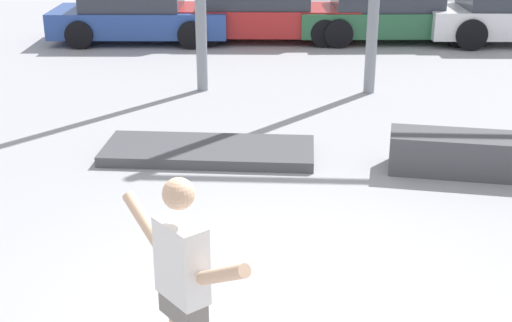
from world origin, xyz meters
TOP-DOWN VIEW (x-y plane):
  - ground_plane at (0.00, 0.00)m, footprint 36.00×36.00m
  - skateboarder at (-0.63, -1.11)m, footprint 1.07×1.19m
  - grind_box at (2.70, 3.35)m, footprint 2.61×1.00m
  - manual_pad at (-1.03, 3.84)m, footprint 2.96×1.20m
  - parked_car_blue at (-3.59, 11.55)m, footprint 4.25×2.14m
  - parked_car_red at (-0.58, 11.82)m, footprint 4.46×1.94m
  - parked_car_green at (2.48, 11.93)m, footprint 4.64×2.11m

SIDE VIEW (x-z plane):
  - ground_plane at x=0.00m, z-range 0.00..0.00m
  - manual_pad at x=-1.03m, z-range 0.00..0.14m
  - grind_box at x=2.70m, z-range 0.00..0.52m
  - parked_car_green at x=2.48m, z-range -0.01..1.23m
  - parked_car_red at x=-0.58m, z-range -0.02..1.31m
  - parked_car_blue at x=-3.59m, z-range -0.02..1.32m
  - skateboarder at x=-0.63m, z-range 0.10..1.83m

